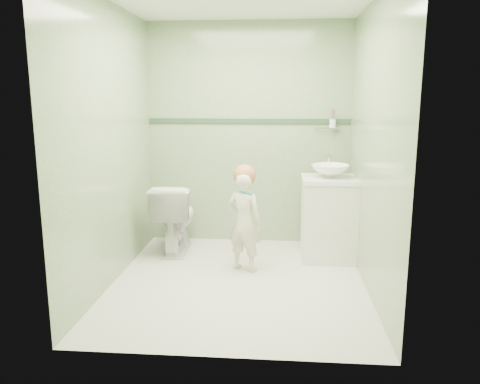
{
  "coord_description": "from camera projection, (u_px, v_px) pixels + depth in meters",
  "views": [
    {
      "loc": [
        0.34,
        -3.93,
        1.61
      ],
      "look_at": [
        0.0,
        0.15,
        0.78
      ],
      "focal_mm": 35.35,
      "sensor_mm": 36.0,
      "label": 1
    }
  ],
  "objects": [
    {
      "name": "cup_holder",
      "position": [
        332.0,
        123.0,
        5.0
      ],
      "size": [
        0.26,
        0.07,
        0.21
      ],
      "color": "silver",
      "rests_on": "room_shell"
    },
    {
      "name": "counter",
      "position": [
        330.0,
        179.0,
        4.64
      ],
      "size": [
        0.54,
        0.52,
        0.04
      ],
      "primitive_type": "cube",
      "color": "white",
      "rests_on": "vanity"
    },
    {
      "name": "ground",
      "position": [
        239.0,
        281.0,
        4.18
      ],
      "size": [
        2.5,
        2.5,
        0.0
      ],
      "primitive_type": "plane",
      "color": "silver",
      "rests_on": "ground"
    },
    {
      "name": "hair_cap",
      "position": [
        245.0,
        176.0,
        4.32
      ],
      "size": [
        0.21,
        0.21,
        0.21
      ],
      "primitive_type": "sphere",
      "color": "#AE6C43",
      "rests_on": "toddler"
    },
    {
      "name": "basin",
      "position": [
        330.0,
        171.0,
        4.62
      ],
      "size": [
        0.37,
        0.37,
        0.13
      ],
      "primitive_type": "imported",
      "color": "white",
      "rests_on": "counter"
    },
    {
      "name": "faucet",
      "position": [
        328.0,
        160.0,
        4.79
      ],
      "size": [
        0.03,
        0.13,
        0.18
      ],
      "color": "silver",
      "rests_on": "counter"
    },
    {
      "name": "vanity",
      "position": [
        328.0,
        220.0,
        4.72
      ],
      "size": [
        0.52,
        0.5,
        0.8
      ],
      "primitive_type": "cube",
      "color": "silver",
      "rests_on": "ground"
    },
    {
      "name": "room_shell",
      "position": [
        239.0,
        146.0,
        3.95
      ],
      "size": [
        2.5,
        2.54,
        2.4
      ],
      "color": "gray",
      "rests_on": "ground"
    },
    {
      "name": "toddler",
      "position": [
        244.0,
        222.0,
        4.38
      ],
      "size": [
        0.4,
        0.34,
        0.93
      ],
      "primitive_type": "imported",
      "rotation": [
        0.0,
        0.0,
        2.76
      ],
      "color": "beige",
      "rests_on": "ground"
    },
    {
      "name": "teal_toothbrush",
      "position": [
        246.0,
        192.0,
        4.18
      ],
      "size": [
        0.11,
        0.14,
        0.08
      ],
      "color": "#038075",
      "rests_on": "toddler"
    },
    {
      "name": "toilet",
      "position": [
        175.0,
        217.0,
        4.95
      ],
      "size": [
        0.43,
        0.73,
        0.73
      ],
      "primitive_type": "imported",
      "rotation": [
        0.0,
        0.0,
        3.16
      ],
      "color": "white",
      "rests_on": "ground"
    },
    {
      "name": "trim_stripe",
      "position": [
        248.0,
        121.0,
        5.13
      ],
      "size": [
        2.2,
        0.02,
        0.05
      ],
      "primitive_type": "cube",
      "color": "#2C4530",
      "rests_on": "room_shell"
    }
  ]
}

